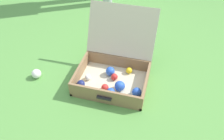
% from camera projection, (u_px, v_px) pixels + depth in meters
% --- Properties ---
extents(ground_plane, '(16.00, 16.00, 0.00)m').
position_uv_depth(ground_plane, '(118.00, 80.00, 1.90)').
color(ground_plane, '#569342').
extents(open_suitcase, '(0.56, 0.63, 0.52)m').
position_uv_depth(open_suitcase, '(115.00, 68.00, 1.84)').
color(open_suitcase, beige).
rests_on(open_suitcase, ground).
extents(stray_ball_on_grass, '(0.08, 0.08, 0.08)m').
position_uv_depth(stray_ball_on_grass, '(36.00, 74.00, 1.90)').
color(stray_ball_on_grass, white).
rests_on(stray_ball_on_grass, ground).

